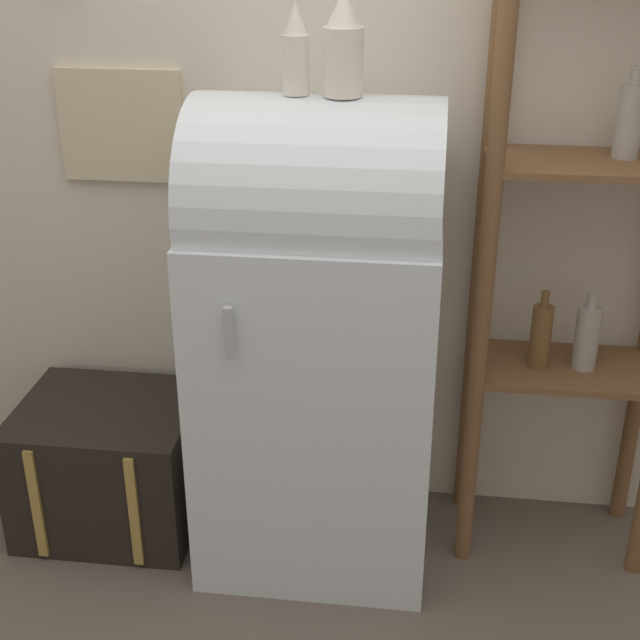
{
  "coord_description": "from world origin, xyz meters",
  "views": [
    {
      "loc": [
        0.3,
        -2.08,
        1.89
      ],
      "look_at": [
        0.01,
        0.25,
        0.79
      ],
      "focal_mm": 50.0,
      "sensor_mm": 36.0,
      "label": 1
    }
  ],
  "objects_px": {
    "refrigerator": "(318,334)",
    "vase_center": "(343,47)",
    "suitcase_trunk": "(111,464)",
    "vase_left": "(296,52)"
  },
  "relations": [
    {
      "from": "refrigerator",
      "to": "vase_center",
      "type": "xyz_separation_m",
      "value": [
        0.07,
        -0.01,
        0.82
      ]
    },
    {
      "from": "refrigerator",
      "to": "vase_center",
      "type": "height_order",
      "value": "vase_center"
    },
    {
      "from": "refrigerator",
      "to": "suitcase_trunk",
      "type": "height_order",
      "value": "refrigerator"
    },
    {
      "from": "vase_center",
      "to": "refrigerator",
      "type": "bearing_deg",
      "value": 174.97
    },
    {
      "from": "refrigerator",
      "to": "suitcase_trunk",
      "type": "distance_m",
      "value": 0.87
    },
    {
      "from": "suitcase_trunk",
      "to": "vase_left",
      "type": "xyz_separation_m",
      "value": [
        0.63,
        -0.02,
        1.33
      ]
    },
    {
      "from": "refrigerator",
      "to": "vase_center",
      "type": "distance_m",
      "value": 0.82
    },
    {
      "from": "refrigerator",
      "to": "vase_left",
      "type": "xyz_separation_m",
      "value": [
        -0.06,
        -0.0,
        0.8
      ]
    },
    {
      "from": "vase_left",
      "to": "suitcase_trunk",
      "type": "bearing_deg",
      "value": 178.06
    },
    {
      "from": "refrigerator",
      "to": "suitcase_trunk",
      "type": "bearing_deg",
      "value": 178.24
    }
  ]
}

